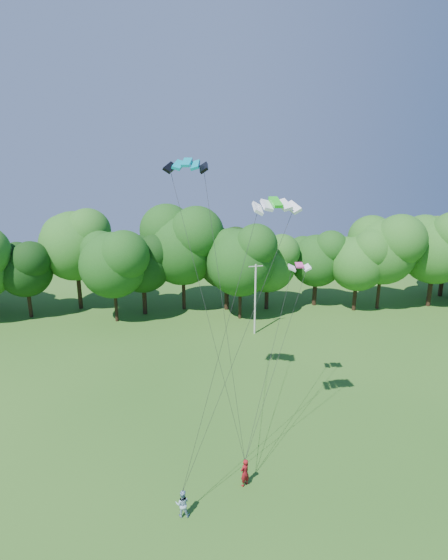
{
  "coord_description": "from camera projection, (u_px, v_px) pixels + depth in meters",
  "views": [
    {
      "loc": [
        -2.4,
        -15.27,
        18.7
      ],
      "look_at": [
        -0.32,
        13.0,
        10.56
      ],
      "focal_mm": 28.0,
      "sensor_mm": 36.0,
      "label": 1
    }
  ],
  "objects": [
    {
      "name": "kite_teal",
      "position": [
        187.0,
        162.0,
        26.64
      ],
      "size": [
        2.81,
        1.67,
        0.57
      ],
      "rotation": [
        0.0,
        0.0,
        -0.2
      ],
      "color": "#0595A7",
      "rests_on": "ground"
    },
    {
      "name": "tree_back_east",
      "position": [
        448.0,
        241.0,
        58.14
      ],
      "size": [
        8.41,
        8.41,
        12.23
      ],
      "color": "#362615",
      "rests_on": "ground"
    },
    {
      "name": "kite_green",
      "position": [
        276.0,
        202.0,
        23.42
      ],
      "size": [
        2.67,
        1.5,
        0.53
      ],
      "rotation": [
        0.0,
        0.0,
        0.16
      ],
      "color": "#21D41F",
      "rests_on": "ground"
    },
    {
      "name": "kite_flyer_right",
      "position": [
        182.0,
        503.0,
        23.29
      ],
      "size": [
        0.81,
        0.65,
        1.58
      ],
      "primitive_type": "imported",
      "rotation": [
        0.0,
        0.0,
        3.07
      ],
      "color": "#95B6CE",
      "rests_on": "ground"
    },
    {
      "name": "kite_flyer_left",
      "position": [
        245.0,
        472.0,
        25.43
      ],
      "size": [
        0.76,
        0.73,
        1.76
      ],
      "primitive_type": "imported",
      "rotation": [
        0.0,
        0.0,
        3.82
      ],
      "color": "maroon",
      "rests_on": "ground"
    },
    {
      "name": "kite_pink",
      "position": [
        299.0,
        265.0,
        31.0
      ],
      "size": [
        1.6,
        0.78,
        0.27
      ],
      "rotation": [
        0.0,
        0.0,
        -0.0
      ],
      "color": "#E33F96",
      "rests_on": "ground"
    },
    {
      "name": "utility_pole",
      "position": [
        255.0,
        299.0,
        46.4
      ],
      "size": [
        1.53,
        0.39,
        7.74
      ],
      "rotation": [
        0.0,
        0.0,
        0.2
      ],
      "color": "beige",
      "rests_on": "ground"
    },
    {
      "name": "tree_back_center",
      "position": [
        227.0,
        253.0,
        52.99
      ],
      "size": [
        7.93,
        7.93,
        11.54
      ],
      "color": "#321C13",
      "rests_on": "ground"
    }
  ]
}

